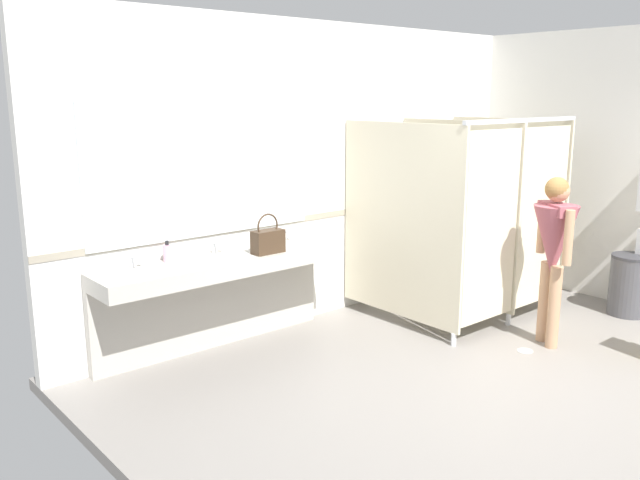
% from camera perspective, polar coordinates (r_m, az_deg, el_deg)
% --- Properties ---
extents(ground_plane, '(5.95, 5.48, 0.10)m').
position_cam_1_polar(ground_plane, '(5.63, 17.59, -12.45)').
color(ground_plane, gray).
extents(wall_back, '(5.95, 0.12, 2.97)m').
position_cam_1_polar(wall_back, '(6.81, 0.37, 5.86)').
color(wall_back, silver).
rests_on(wall_back, ground_plane).
extents(wall_back_tile_band, '(5.95, 0.01, 0.06)m').
position_cam_1_polar(wall_back_tile_band, '(6.82, 0.71, 2.20)').
color(wall_back_tile_band, '#9E937F').
rests_on(wall_back_tile_band, wall_back).
extents(vanity_counter, '(2.32, 0.52, 1.00)m').
position_cam_1_polar(vanity_counter, '(5.93, -8.61, -3.57)').
color(vanity_counter, '#B2ADA3').
rests_on(vanity_counter, ground_plane).
extents(mirror_panel, '(2.22, 0.02, 1.18)m').
position_cam_1_polar(mirror_panel, '(5.90, -9.87, 6.02)').
color(mirror_panel, silver).
rests_on(mirror_panel, wall_back).
extents(bathroom_stalls, '(1.79, 1.53, 2.05)m').
position_cam_1_polar(bathroom_stalls, '(6.98, 12.89, 2.27)').
color(bathroom_stalls, beige).
rests_on(bathroom_stalls, ground_plane).
extents(trash_bin, '(0.41, 0.41, 0.64)m').
position_cam_1_polar(trash_bin, '(7.63, 25.12, -3.53)').
color(trash_bin, '#47474C').
rests_on(trash_bin, ground_plane).
extents(person_standing, '(0.55, 0.55, 1.55)m').
position_cam_1_polar(person_standing, '(6.29, 19.52, -0.13)').
color(person_standing, tan).
rests_on(person_standing, ground_plane).
extents(handbag, '(0.29, 0.14, 0.36)m').
position_cam_1_polar(handbag, '(5.87, -4.51, -0.03)').
color(handbag, '#3F2D1E').
rests_on(handbag, vanity_counter).
extents(soap_dispenser, '(0.07, 0.07, 0.18)m').
position_cam_1_polar(soap_dispenser, '(5.70, -13.02, -1.10)').
color(soap_dispenser, '#D899B2').
rests_on(soap_dispenser, vanity_counter).
extents(paper_cup, '(0.07, 0.07, 0.10)m').
position_cam_1_polar(paper_cup, '(5.93, -4.71, -0.58)').
color(paper_cup, beige).
rests_on(paper_cup, vanity_counter).
extents(floor_drain_cover, '(0.14, 0.14, 0.01)m').
position_cam_1_polar(floor_drain_cover, '(6.32, 17.27, -9.09)').
color(floor_drain_cover, '#B7BABF').
rests_on(floor_drain_cover, ground_plane).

